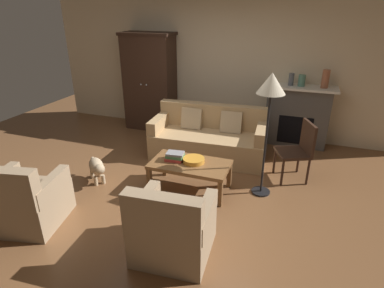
{
  "coord_description": "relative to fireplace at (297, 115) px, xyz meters",
  "views": [
    {
      "loc": [
        1.6,
        -3.58,
        2.43
      ],
      "look_at": [
        0.15,
        0.45,
        0.55
      ],
      "focal_mm": 29.6,
      "sensor_mm": 36.0,
      "label": 1
    }
  ],
  "objects": [
    {
      "name": "ground_plane",
      "position": [
        -1.55,
        -2.3,
        -0.57
      ],
      "size": [
        9.6,
        9.6,
        0.0
      ],
      "primitive_type": "plane",
      "color": "brown"
    },
    {
      "name": "back_wall",
      "position": [
        -1.55,
        0.25,
        0.83
      ],
      "size": [
        7.2,
        0.1,
        2.8
      ],
      "primitive_type": "cube",
      "color": "beige",
      "rests_on": "ground"
    },
    {
      "name": "armchair_near_right",
      "position": [
        -1.03,
        -3.47,
        -0.25
      ],
      "size": [
        0.83,
        0.83,
        0.88
      ],
      "color": "#997F60",
      "rests_on": "ground"
    },
    {
      "name": "couch",
      "position": [
        -1.37,
        -1.04,
        -0.25
      ],
      "size": [
        1.97,
        0.97,
        0.86
      ],
      "color": "tan",
      "rests_on": "ground"
    },
    {
      "name": "mantel_vase_jade",
      "position": [
        -0.0,
        -0.02,
        0.65
      ],
      "size": [
        0.12,
        0.12,
        0.2
      ],
      "primitive_type": "cylinder",
      "color": "slate",
      "rests_on": "fireplace"
    },
    {
      "name": "coffee_table",
      "position": [
        -1.3,
        -2.2,
        -0.2
      ],
      "size": [
        1.1,
        0.6,
        0.42
      ],
      "color": "brown",
      "rests_on": "ground"
    },
    {
      "name": "armchair_near_left",
      "position": [
        -2.86,
        -3.59,
        -0.25
      ],
      "size": [
        0.91,
        0.91,
        0.88
      ],
      "color": "#997F60",
      "rests_on": "ground"
    },
    {
      "name": "mantel_vase_terracotta",
      "position": [
        0.38,
        -0.02,
        0.71
      ],
      "size": [
        0.12,
        0.12,
        0.31
      ],
      "primitive_type": "cylinder",
      "color": "#A86042",
      "rests_on": "fireplace"
    },
    {
      "name": "dog",
      "position": [
        -2.67,
        -2.46,
        -0.32
      ],
      "size": [
        0.47,
        0.45,
        0.39
      ],
      "color": "tan",
      "rests_on": "ground"
    },
    {
      "name": "side_chair_wooden",
      "position": [
        0.11,
        -1.36,
        -0.06
      ],
      "size": [
        0.58,
        0.58,
        0.9
      ],
      "color": "#382319",
      "rests_on": "ground"
    },
    {
      "name": "book_stack",
      "position": [
        -1.53,
        -2.19,
        -0.09
      ],
      "size": [
        0.27,
        0.2,
        0.12
      ],
      "color": "#B73833",
      "rests_on": "coffee_table"
    },
    {
      "name": "floor_lamp",
      "position": [
        -0.33,
        -1.94,
        0.89
      ],
      "size": [
        0.36,
        0.36,
        1.69
      ],
      "color": "black",
      "rests_on": "ground"
    },
    {
      "name": "armoire",
      "position": [
        -2.95,
        -0.08,
        0.41
      ],
      "size": [
        1.06,
        0.57,
        1.96
      ],
      "color": "#382319",
      "rests_on": "ground"
    },
    {
      "name": "fruit_bowl",
      "position": [
        -1.26,
        -2.15,
        -0.12
      ],
      "size": [
        0.31,
        0.31,
        0.06
      ],
      "primitive_type": "cylinder",
      "color": "orange",
      "rests_on": "coffee_table"
    },
    {
      "name": "fireplace",
      "position": [
        0.0,
        0.0,
        0.0
      ],
      "size": [
        1.26,
        0.48,
        1.12
      ],
      "color": "#4C4947",
      "rests_on": "ground"
    },
    {
      "name": "mantel_vase_slate",
      "position": [
        -0.18,
        -0.02,
        0.66
      ],
      "size": [
        0.09,
        0.09,
        0.22
      ],
      "primitive_type": "cylinder",
      "color": "#565B66",
      "rests_on": "fireplace"
    }
  ]
}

